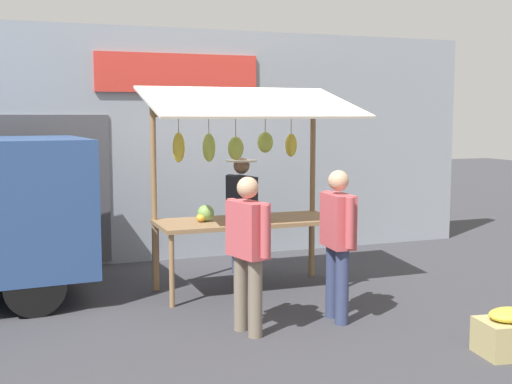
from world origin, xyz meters
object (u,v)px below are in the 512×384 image
Objects in this scene: vendor_with_sunhat at (242,207)px; produce_crate_near at (510,334)px; market_stall at (245,164)px; shopper_with_ponytail at (248,245)px; shopper_in_grey_tee at (338,235)px.

produce_crate_near is at bearing 7.46° from vendor_with_sunhat.
produce_crate_near is at bearing 116.03° from market_stall.
vendor_with_sunhat reaches higher than produce_crate_near.
shopper_in_grey_tee reaches higher than shopper_with_ponytail.
produce_crate_near is at bearing -141.69° from shopper_in_grey_tee.
shopper_with_ponytail is 1.02m from shopper_in_grey_tee.
market_stall is at bearing 22.03° from shopper_in_grey_tee.
shopper_with_ponytail reaches higher than produce_crate_near.
produce_crate_near is at bearing -138.85° from shopper_with_ponytail.
shopper_in_grey_tee is at bearing -4.30° from vendor_with_sunhat.
vendor_with_sunhat is (-0.21, -0.71, -0.62)m from market_stall.
shopper_with_ponytail is 2.53m from produce_crate_near.
vendor_with_sunhat is 1.02× the size of shopper_with_ponytail.
vendor_with_sunhat is 2.43m from shopper_with_ponytail.
vendor_with_sunhat is at bearing 11.41° from shopper_in_grey_tee.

